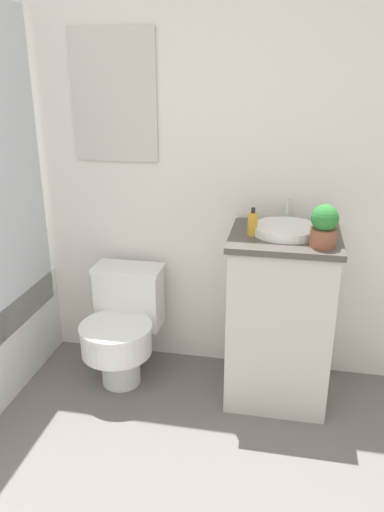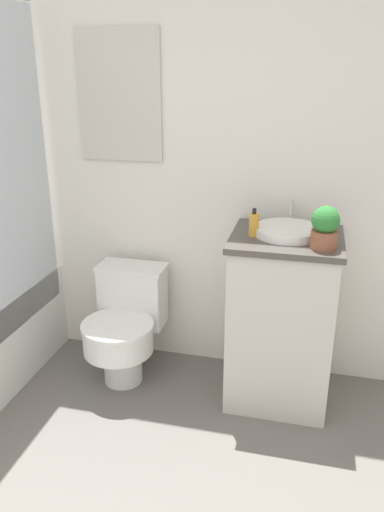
{
  "view_description": "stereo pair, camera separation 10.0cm",
  "coord_description": "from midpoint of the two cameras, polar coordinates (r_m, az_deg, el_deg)",
  "views": [
    {
      "loc": [
        0.86,
        -0.29,
        1.64
      ],
      "look_at": [
        0.43,
        1.85,
        0.82
      ],
      "focal_mm": 35.0,
      "sensor_mm": 36.0,
      "label": 1
    },
    {
      "loc": [
        0.95,
        -0.27,
        1.64
      ],
      "look_at": [
        0.43,
        1.85,
        0.82
      ],
      "focal_mm": 35.0,
      "sensor_mm": 36.0,
      "label": 2
    }
  ],
  "objects": [
    {
      "name": "vanity",
      "position": [
        2.61,
        11.24,
        -7.1
      ],
      "size": [
        0.53,
        0.5,
        0.89
      ],
      "color": "beige",
      "rests_on": "ground_plane"
    },
    {
      "name": "toilet",
      "position": [
        2.8,
        -6.6,
        -7.58
      ],
      "size": [
        0.39,
        0.54,
        0.62
      ],
      "color": "white",
      "rests_on": "ground_plane"
    },
    {
      "name": "sink",
      "position": [
        2.45,
        12.02,
        2.84
      ],
      "size": [
        0.32,
        0.36,
        0.13
      ],
      "color": "white",
      "rests_on": "vanity"
    },
    {
      "name": "wall_back",
      "position": [
        2.78,
        -5.48,
        12.52
      ],
      "size": [
        3.25,
        0.07,
        2.5
      ],
      "color": "white",
      "rests_on": "ground_plane"
    },
    {
      "name": "potted_plant",
      "position": [
        2.28,
        16.15,
        3.15
      ],
      "size": [
        0.12,
        0.12,
        0.19
      ],
      "color": "brown",
      "rests_on": "vanity"
    },
    {
      "name": "soap_bottle",
      "position": [
        2.39,
        8.26,
        3.58
      ],
      "size": [
        0.05,
        0.05,
        0.14
      ],
      "color": "gold",
      "rests_on": "vanity"
    }
  ]
}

